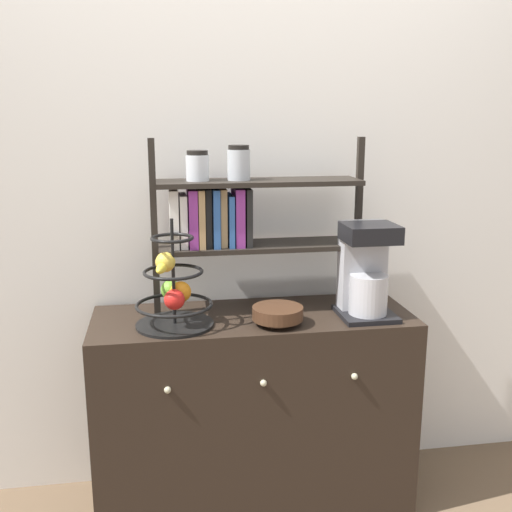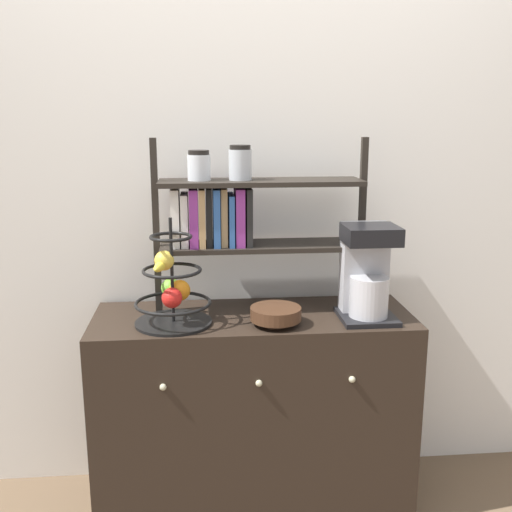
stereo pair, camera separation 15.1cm
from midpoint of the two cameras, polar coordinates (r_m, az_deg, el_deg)
wall_back at (r=2.40m, az=-3.10°, el=8.16°), size 7.00×0.05×2.60m
sideboard at (r=2.41m, az=-2.11°, el=-14.53°), size 1.19×0.45×0.78m
coffee_maker at (r=2.23m, az=8.51°, el=-1.38°), size 0.20×0.21×0.35m
fruit_stand at (r=2.14m, az=-9.90°, el=-3.36°), size 0.28×0.28×0.39m
wooden_bowl at (r=2.14m, az=0.06°, el=-5.57°), size 0.18×0.18×0.07m
shelf_hutch at (r=2.23m, az=-4.38°, el=4.24°), size 0.80×0.20×0.65m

